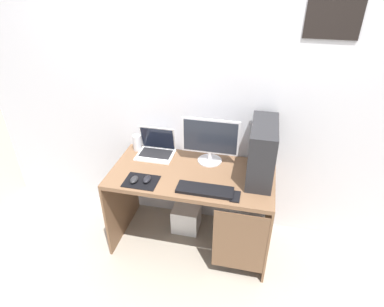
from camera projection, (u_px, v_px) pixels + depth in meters
ground_plane at (192, 239)px, 2.98m from camera, size 8.00×8.00×0.00m
wall_back at (203, 90)px, 2.62m from camera, size 4.00×0.05×2.60m
desk at (194, 189)px, 2.67m from camera, size 1.31×0.67×0.74m
pc_tower at (262, 151)px, 2.45m from camera, size 0.19×0.48×0.45m
monitor at (210, 141)px, 2.64m from camera, size 0.47×0.20×0.39m
laptop at (156, 149)px, 2.83m from camera, size 0.31×0.24×0.24m
speaker at (137, 143)px, 2.88m from camera, size 0.07×0.07×0.14m
keyboard at (205, 190)px, 2.39m from camera, size 0.42×0.14×0.02m
mousepad at (141, 181)px, 2.50m from camera, size 0.26×0.20×0.00m
mouse_left at (147, 179)px, 2.49m from camera, size 0.06×0.10×0.03m
mouse_right at (134, 180)px, 2.48m from camera, size 0.06×0.10×0.03m
cell_phone at (235, 197)px, 2.33m from camera, size 0.07×0.13×0.01m
subwoofer at (186, 217)px, 3.06m from camera, size 0.24×0.24×0.24m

